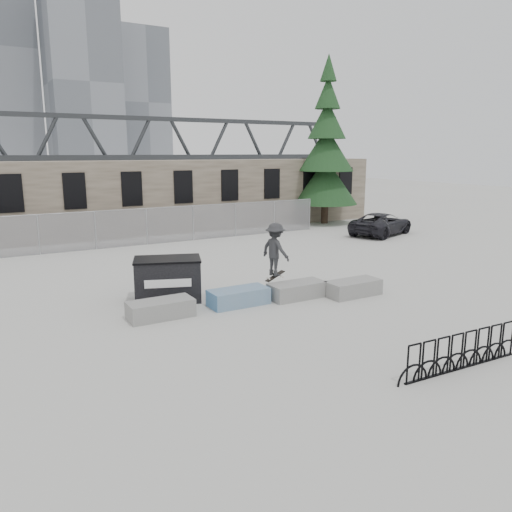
{
  "coord_description": "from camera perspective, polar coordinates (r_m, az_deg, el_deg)",
  "views": [
    {
      "loc": [
        -8.33,
        -13.96,
        5.03
      ],
      "look_at": [
        0.55,
        1.44,
        1.3
      ],
      "focal_mm": 35.0,
      "sensor_mm": 36.0,
      "label": 1
    }
  ],
  "objects": [
    {
      "name": "planter_center_left",
      "position": [
        16.69,
        -2.01,
        -4.62
      ],
      "size": [
        2.0,
        0.9,
        0.55
      ],
      "color": "teal",
      "rests_on": "ground"
    },
    {
      "name": "dumpster",
      "position": [
        17.38,
        -10.04,
        -2.61
      ],
      "size": [
        2.57,
        2.04,
        1.48
      ],
      "rotation": [
        0.0,
        0.0,
        -0.35
      ],
      "color": "black",
      "rests_on": "ground"
    },
    {
      "name": "stone_wall",
      "position": [
        31.45,
        -14.59,
        6.41
      ],
      "size": [
        36.0,
        2.58,
        4.5
      ],
      "color": "#685C4D",
      "rests_on": "ground"
    },
    {
      "name": "planter_center_right",
      "position": [
        17.53,
        4.7,
        -3.85
      ],
      "size": [
        2.0,
        0.9,
        0.55
      ],
      "color": "gray",
      "rests_on": "ground"
    },
    {
      "name": "ground",
      "position": [
        17.02,
        0.81,
        -5.34
      ],
      "size": [
        120.0,
        120.0,
        0.0
      ],
      "primitive_type": "plane",
      "color": "#B1B2AD",
      "rests_on": "ground"
    },
    {
      "name": "bike_rack",
      "position": [
        12.86,
        22.6,
        -10.02
      ],
      "size": [
        4.04,
        0.21,
        0.9
      ],
      "rotation": [
        0.0,
        0.0,
        -0.04
      ],
      "color": "black",
      "rests_on": "ground"
    },
    {
      "name": "spruce_tree",
      "position": [
        35.81,
        8.02,
        11.18
      ],
      "size": [
        4.52,
        4.52,
        11.5
      ],
      "color": "#38281E",
      "rests_on": "ground"
    },
    {
      "name": "skateboarder",
      "position": [
        17.35,
        2.22,
        0.74
      ],
      "size": [
        0.94,
        1.32,
        2.03
      ],
      "rotation": [
        0.0,
        0.0,
        1.8
      ],
      "color": "#292A2C",
      "rests_on": "ground"
    },
    {
      "name": "truss_bridge",
      "position": [
        71.36,
        -15.36,
        10.71
      ],
      "size": [
        70.0,
        3.0,
        9.8
      ],
      "color": "#2D3033",
      "rests_on": "ground"
    },
    {
      "name": "suv",
      "position": [
        31.67,
        14.14,
        3.59
      ],
      "size": [
        5.36,
        3.76,
        1.36
      ],
      "primitive_type": "imported",
      "rotation": [
        0.0,
        0.0,
        1.91
      ],
      "color": "black",
      "rests_on": "ground"
    },
    {
      "name": "chainlink_fence",
      "position": [
        28.03,
        -12.39,
        3.38
      ],
      "size": [
        22.06,
        0.06,
        2.02
      ],
      "color": "gray",
      "rests_on": "ground"
    },
    {
      "name": "planter_offset",
      "position": [
        18.1,
        11.05,
        -3.53
      ],
      "size": [
        2.0,
        0.9,
        0.55
      ],
      "color": "gray",
      "rests_on": "ground"
    },
    {
      "name": "planter_far_left",
      "position": [
        15.71,
        -10.84,
        -5.89
      ],
      "size": [
        2.0,
        0.9,
        0.55
      ],
      "color": "gray",
      "rests_on": "ground"
    }
  ]
}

